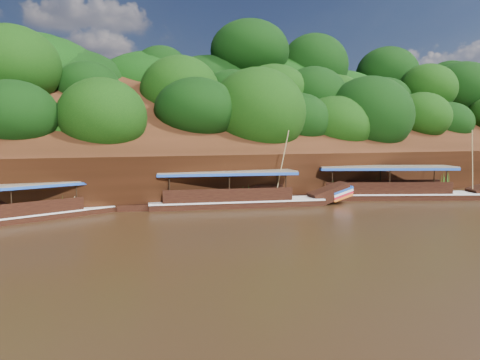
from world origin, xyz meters
name	(u,v)px	position (x,y,z in m)	size (l,w,h in m)	color
ground	(319,224)	(0.00, 0.00, 0.00)	(160.00, 160.00, 0.00)	black
riverbank	(185,169)	(-0.01, 22.73, 1.89)	(120.00, 30.06, 19.40)	black
boat_0	(405,191)	(13.11, 6.30, 0.61)	(16.06, 8.72, 6.08)	black
boat_1	(247,198)	(-0.33, 8.29, 0.59)	(15.10, 5.51, 5.96)	black
boat_2	(32,212)	(-14.65, 8.90, 0.51)	(13.97, 6.70, 5.57)	black
reeds	(219,194)	(-2.12, 9.33, 0.88)	(49.35, 2.25, 2.23)	#306D1B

